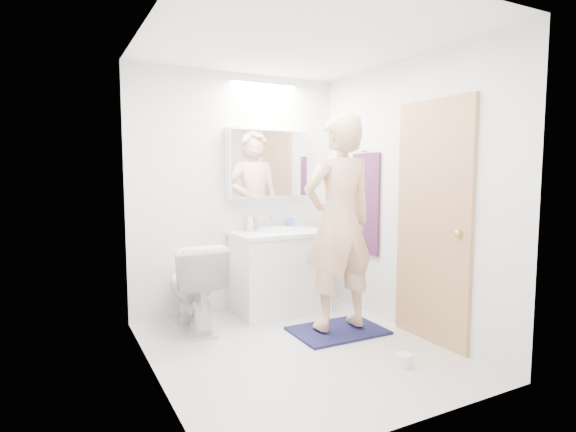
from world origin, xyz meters
TOP-DOWN VIEW (x-y plane):
  - floor at (0.00, 0.00)m, footprint 2.50×2.50m
  - ceiling at (0.00, 0.00)m, footprint 2.50×2.50m
  - wall_back at (0.00, 1.25)m, footprint 2.50×0.00m
  - wall_front at (0.00, -1.25)m, footprint 2.50×0.00m
  - wall_left at (-1.10, 0.00)m, footprint 0.00×2.50m
  - wall_right at (1.10, 0.00)m, footprint 0.00×2.50m
  - vanity_cabinet at (0.33, 0.96)m, footprint 0.90×0.55m
  - countertop at (0.33, 0.96)m, footprint 0.95×0.58m
  - sink_basin at (0.33, 0.99)m, footprint 0.36×0.36m
  - faucet at (0.33, 1.19)m, footprint 0.02×0.02m
  - medicine_cabinet at (0.30, 1.18)m, footprint 0.88×0.14m
  - mirror_panel at (0.30, 1.10)m, footprint 0.84×0.01m
  - toilet at (-0.59, 0.85)m, footprint 0.47×0.79m
  - bath_rug at (0.51, 0.18)m, footprint 0.81×0.57m
  - person at (0.51, 0.18)m, footprint 0.69×0.46m
  - door at (1.08, -0.35)m, footprint 0.04×0.80m
  - door_knob at (1.04, -0.65)m, footprint 0.06×0.06m
  - towel at (1.08, 0.55)m, footprint 0.02×0.42m
  - towel_hook at (1.07, 0.55)m, footprint 0.07×0.02m
  - soap_bottle_a at (0.07, 1.11)m, footprint 0.08×0.08m
  - soap_bottle_b at (0.13, 1.15)m, footprint 0.09×0.09m
  - toothbrush_cup at (0.53, 1.12)m, footprint 0.13×0.13m
  - toilet_paper_roll at (0.53, -0.66)m, footprint 0.11×0.11m

SIDE VIEW (x-z plane):
  - floor at x=0.00m, z-range 0.00..0.00m
  - bath_rug at x=0.51m, z-range 0.00..0.02m
  - toilet_paper_roll at x=0.53m, z-range 0.00..0.10m
  - vanity_cabinet at x=0.33m, z-range 0.00..0.78m
  - toilet at x=-0.59m, z-range 0.00..0.80m
  - countertop at x=0.33m, z-range 0.78..0.82m
  - sink_basin at x=0.33m, z-range 0.82..0.85m
  - toothbrush_cup at x=0.53m, z-range 0.82..0.92m
  - soap_bottle_b at x=0.13m, z-range 0.82..0.98m
  - faucet at x=0.33m, z-range 0.82..0.98m
  - soap_bottle_a at x=0.07m, z-range 0.82..1.03m
  - door_knob at x=1.04m, z-range 0.92..0.98m
  - person at x=0.51m, z-range 0.05..1.91m
  - door at x=1.08m, z-range 0.00..2.00m
  - towel at x=1.08m, z-range 0.60..1.60m
  - wall_back at x=0.00m, z-range -0.05..2.45m
  - wall_front at x=0.00m, z-range -0.05..2.45m
  - wall_left at x=-1.10m, z-range -0.05..2.45m
  - wall_right at x=1.10m, z-range -0.05..2.45m
  - medicine_cabinet at x=0.30m, z-range 1.15..1.85m
  - mirror_panel at x=0.30m, z-range 1.17..1.83m
  - towel_hook at x=1.07m, z-range 1.61..1.63m
  - ceiling at x=0.00m, z-range 2.40..2.40m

